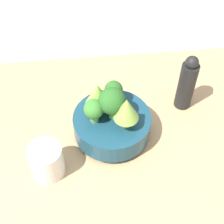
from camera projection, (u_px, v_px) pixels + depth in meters
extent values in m
plane|color=beige|center=(116.00, 144.00, 0.93)|extent=(6.00, 6.00, 0.00)
cube|color=tan|center=(116.00, 140.00, 0.91)|extent=(1.01, 0.72, 0.05)
cylinder|color=navy|center=(112.00, 132.00, 0.89)|extent=(0.10, 0.10, 0.01)
cylinder|color=navy|center=(112.00, 124.00, 0.87)|extent=(0.21, 0.21, 0.06)
cylinder|color=#7AB256|center=(98.00, 107.00, 0.85)|extent=(0.02, 0.02, 0.02)
cone|color=#84AD47|center=(98.00, 95.00, 0.82)|extent=(0.07, 0.07, 0.07)
cylinder|color=#6BA34C|center=(112.00, 112.00, 0.83)|extent=(0.02, 0.02, 0.04)
sphere|color=#286023|center=(112.00, 101.00, 0.80)|extent=(0.07, 0.07, 0.07)
cylinder|color=#7AB256|center=(126.00, 121.00, 0.81)|extent=(0.02, 0.02, 0.03)
cone|color=#84AD47|center=(126.00, 109.00, 0.77)|extent=(0.07, 0.07, 0.07)
cylinder|color=#7AB256|center=(113.00, 99.00, 0.86)|extent=(0.02, 0.02, 0.03)
sphere|color=#286023|center=(113.00, 90.00, 0.84)|extent=(0.05, 0.05, 0.05)
cylinder|color=#6BA34C|center=(94.00, 117.00, 0.83)|extent=(0.02, 0.02, 0.03)
sphere|color=#387A2D|center=(94.00, 109.00, 0.80)|extent=(0.05, 0.05, 0.05)
cylinder|color=silver|center=(47.00, 161.00, 0.78)|extent=(0.09, 0.09, 0.09)
cylinder|color=black|center=(186.00, 86.00, 0.92)|extent=(0.05, 0.05, 0.16)
sphere|color=black|center=(192.00, 63.00, 0.85)|extent=(0.04, 0.04, 0.04)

